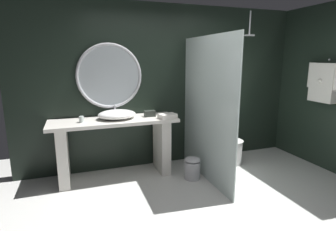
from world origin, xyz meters
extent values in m
plane|color=silver|center=(0.00, 0.00, 0.00)|extent=(5.76, 5.76, 0.00)
cube|color=black|center=(0.00, 1.90, 1.30)|extent=(4.80, 0.10, 2.60)
cube|color=black|center=(2.35, 0.76, 1.30)|extent=(0.10, 2.47, 2.60)
cube|color=silver|center=(-0.94, 1.53, 0.86)|extent=(1.84, 0.59, 0.05)
cube|color=silver|center=(-1.67, 1.53, 0.42)|extent=(0.14, 0.50, 0.84)
cube|color=silver|center=(-0.21, 1.53, 0.42)|extent=(0.14, 0.50, 0.84)
ellipsoid|color=white|center=(-0.89, 1.56, 0.96)|extent=(0.55, 0.45, 0.13)
cylinder|color=#B7B7BC|center=(-0.89, 1.76, 0.98)|extent=(0.02, 0.02, 0.18)
cylinder|color=#B7B7BC|center=(-0.89, 1.69, 1.06)|extent=(0.02, 0.14, 0.02)
cylinder|color=silver|center=(-1.39, 1.49, 0.93)|extent=(0.07, 0.07, 0.09)
cube|color=#282D28|center=(-0.39, 1.55, 0.93)|extent=(0.16, 0.10, 0.09)
torus|color=#B7B7BC|center=(-0.94, 1.81, 1.50)|extent=(0.98, 0.05, 0.98)
cylinder|color=#B2BCC1|center=(-0.94, 1.82, 1.50)|extent=(0.91, 0.01, 0.91)
cube|color=silver|center=(0.32, 1.06, 1.03)|extent=(0.02, 1.58, 2.07)
cylinder|color=#B7B7BC|center=(1.29, 1.53, 2.32)|extent=(0.02, 0.02, 0.37)
cylinder|color=#B7B7BC|center=(1.29, 1.53, 2.12)|extent=(0.17, 0.17, 0.02)
sphere|color=#B7B7BC|center=(2.28, 0.84, 1.74)|extent=(0.04, 0.04, 0.04)
cube|color=silver|center=(2.21, 0.84, 1.39)|extent=(0.12, 0.43, 0.60)
cylinder|color=silver|center=(2.21, 1.08, 1.49)|extent=(0.10, 0.10, 0.39)
sphere|color=silver|center=(2.13, 0.84, 1.42)|extent=(0.07, 0.07, 0.07)
cylinder|color=white|center=(0.99, 1.41, 0.20)|extent=(0.35, 0.35, 0.40)
ellipsoid|color=white|center=(0.99, 1.41, 0.41)|extent=(0.37, 0.40, 0.02)
cube|color=white|center=(0.99, 1.68, 0.40)|extent=(0.35, 0.19, 0.40)
cylinder|color=#B7B7BC|center=(0.12, 1.09, 0.13)|extent=(0.24, 0.24, 0.27)
ellipsoid|color=#B7B7BC|center=(0.12, 1.09, 0.30)|extent=(0.24, 0.24, 0.07)
cube|color=silver|center=(-0.18, 1.34, 0.92)|extent=(0.28, 0.21, 0.07)
camera|label=1|loc=(-1.45, -2.33, 1.77)|focal=28.81mm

